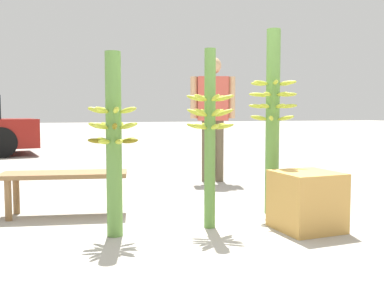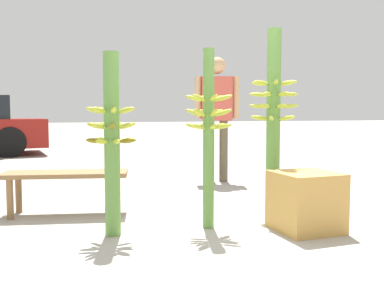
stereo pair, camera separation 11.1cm
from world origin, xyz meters
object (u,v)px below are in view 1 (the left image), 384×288
Objects in this scene: banana_stalk_right at (273,119)px; produce_crate at (307,201)px; banana_stalk_center at (210,133)px; vendor_person at (213,107)px; market_bench at (64,180)px; banana_stalk_left at (114,142)px.

banana_stalk_right reaches higher than produce_crate.
banana_stalk_center is 2.42m from vendor_person.
banana_stalk_center is 0.85× the size of banana_stalk_right.
produce_crate is at bearing -20.81° from market_bench.
produce_crate is at bearing -14.91° from banana_stalk_left.
banana_stalk_left is 0.82× the size of banana_stalk_right.
banana_stalk_right is 3.62× the size of produce_crate.
vendor_person reaches higher than banana_stalk_left.
market_bench is (-1.09, 0.88, -0.45)m from banana_stalk_center.
banana_stalk_right is at bearing 7.39° from banana_stalk_left.
banana_stalk_center is at bearing 153.78° from produce_crate.
market_bench is at bearing 141.09° from banana_stalk_center.
banana_stalk_right reaches higher than banana_stalk_center.
vendor_person is at bearing 82.42° from banana_stalk_right.
vendor_person is at bearing 65.23° from banana_stalk_center.
banana_stalk_right is at bearing -5.39° from market_bench.
market_bench is at bearing 161.10° from banana_stalk_right.
banana_stalk_right is 2.02m from market_bench.
banana_stalk_center is at bearing -3.51° from banana_stalk_left.
banana_stalk_left is at bearing -172.61° from banana_stalk_right.
banana_stalk_right reaches higher than banana_stalk_left.
market_bench is at bearing 110.08° from banana_stalk_left.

